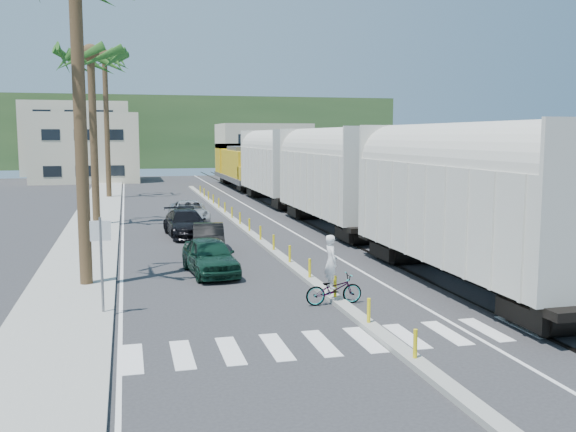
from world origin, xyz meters
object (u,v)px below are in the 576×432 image
Objects in this scene: street_sign at (101,252)px; cyclist at (333,282)px; car_lead at (210,256)px; car_second at (208,238)px.

cyclist is at bearing -2.89° from street_sign.
street_sign reaches higher than car_lead.
car_second is (4.39, 9.82, -1.31)m from street_sign.
cyclist is (3.24, -5.52, 0.02)m from car_lead.
street_sign is 10.84m from car_second.
street_sign is 0.72× the size of car_second.
street_sign reaches higher than car_second.
car_lead is 4.69m from car_second.
street_sign is 1.32× the size of cyclist.
car_lead is at bearing -90.47° from car_second.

